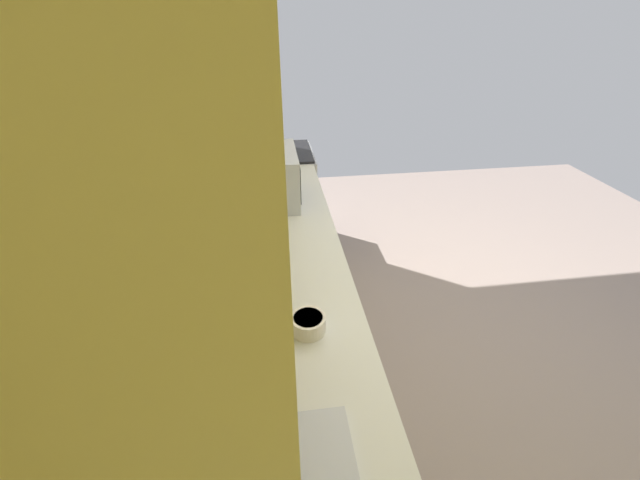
{
  "coord_description": "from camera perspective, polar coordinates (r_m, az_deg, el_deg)",
  "views": [
    {
      "loc": [
        -1.69,
        1.2,
        2.02
      ],
      "look_at": [
        -0.58,
        1.04,
        1.32
      ],
      "focal_mm": 21.66,
      "sensor_mm": 36.0,
      "label": 1
    }
  ],
  "objects": [
    {
      "name": "ground_plane",
      "position": [
        2.89,
        19.98,
        -14.95
      ],
      "size": [
        6.22,
        6.22,
        0.0
      ],
      "primitive_type": "plane",
      "color": "gray"
    },
    {
      "name": "wall_back",
      "position": [
        1.84,
        -18.96,
        10.32
      ],
      "size": [
        4.01,
        0.12,
        2.79
      ],
      "primitive_type": "cube",
      "color": "#EBD77E",
      "rests_on": "ground_plane"
    },
    {
      "name": "counter_run",
      "position": [
        2.05,
        -4.83,
        -17.87
      ],
      "size": [
        3.17,
        0.66,
        0.91
      ],
      "color": "#DCC572",
      "rests_on": "ground_plane"
    },
    {
      "name": "upper_cabinets",
      "position": [
        1.37,
        -14.7,
        19.81
      ],
      "size": [
        2.26,
        0.31,
        0.56
      ],
      "color": "#DECC73"
    },
    {
      "name": "window_back_wall",
      "position": [
        0.89,
        -25.49,
        -22.81
      ],
      "size": [
        0.53,
        0.02,
        0.7
      ],
      "color": "#997A4C"
    },
    {
      "name": "oven_range",
      "position": [
        3.57,
        -6.48,
        5.9
      ],
      "size": [
        0.61,
        0.69,
        1.09
      ],
      "color": "#B7BABF",
      "rests_on": "ground_plane"
    },
    {
      "name": "microwave",
      "position": [
        2.49,
        -7.36,
        9.27
      ],
      "size": [
        0.48,
        0.35,
        0.33
      ],
      "color": "#B7BABF",
      "rests_on": "counter_run"
    },
    {
      "name": "bowl",
      "position": [
        1.54,
        -1.75,
        -12.14
      ],
      "size": [
        0.14,
        0.14,
        0.07
      ],
      "color": "silver",
      "rests_on": "counter_run"
    }
  ]
}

